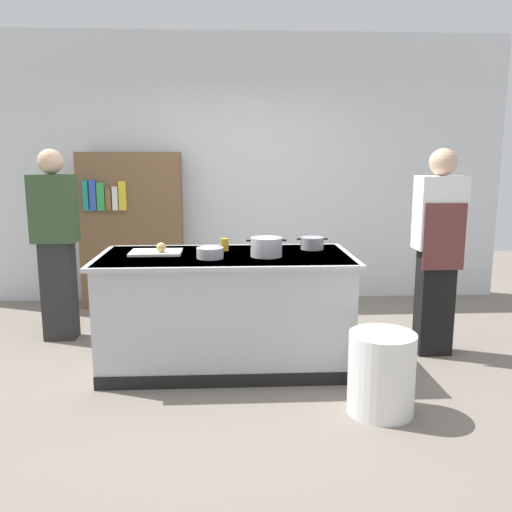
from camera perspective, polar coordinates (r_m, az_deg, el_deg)
name	(u,v)px	position (r m, az deg, el deg)	size (l,w,h in m)	color
ground_plane	(227,364)	(4.43, -3.16, -11.39)	(10.00, 10.00, 0.00)	slate
back_wall	(225,170)	(6.21, -3.27, 9.14)	(6.40, 0.12, 3.00)	silver
counter_island	(226,308)	(4.28, -3.22, -5.60)	(1.98, 0.98, 0.90)	#B7BABF
cutting_board	(156,252)	(4.29, -10.62, 0.38)	(0.40, 0.28, 0.02)	silver
onion	(161,247)	(4.23, -10.06, 0.92)	(0.08, 0.08, 0.08)	tan
stock_pot	(266,247)	(4.09, 1.11, 0.97)	(0.31, 0.24, 0.15)	#B7BABF
sauce_pan	(312,243)	(4.43, 6.01, 1.37)	(0.25, 0.19, 0.10)	#99999E
mixing_bowl	(210,253)	(4.04, -4.91, 0.34)	(0.20, 0.20, 0.08)	#B7BABF
juice_cup	(225,245)	(4.35, -3.37, 1.22)	(0.07, 0.07, 0.10)	yellow
trash_bin	(381,373)	(3.65, 13.20, -12.03)	(0.43, 0.43, 0.54)	white
person_chef	(438,247)	(4.67, 18.80, 0.87)	(0.38, 0.25, 1.72)	black
person_guest	(56,241)	(5.11, -20.54, 1.53)	(0.38, 0.24, 1.72)	#282828
bookshelf	(132,230)	(6.05, -13.07, 2.69)	(1.10, 0.31, 1.70)	brown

